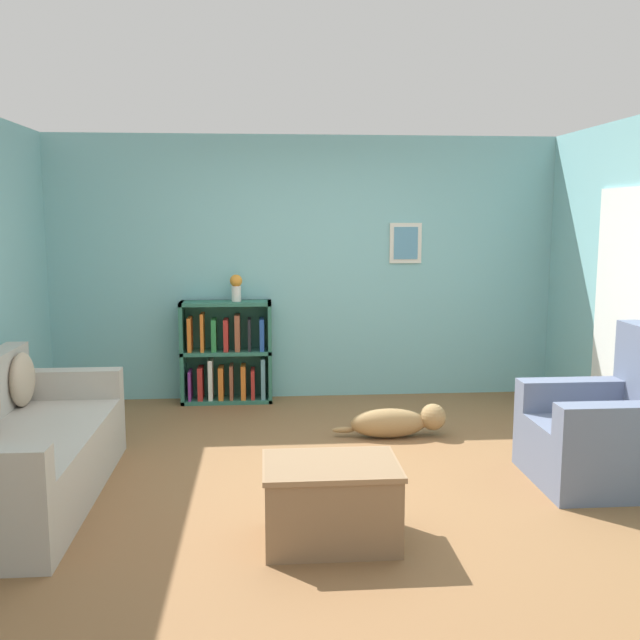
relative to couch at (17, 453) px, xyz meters
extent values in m
plane|color=brown|center=(2.01, 0.34, -0.32)|extent=(14.00, 14.00, 0.00)
cube|color=#7AB7BC|center=(2.01, 2.59, 0.98)|extent=(5.60, 0.10, 2.60)
cube|color=silver|center=(3.01, 2.52, 1.23)|extent=(0.32, 0.02, 0.40)
cube|color=#568EAD|center=(3.01, 2.51, 1.23)|extent=(0.24, 0.01, 0.32)
cube|color=white|center=(4.50, 1.04, 0.70)|extent=(0.02, 0.84, 2.05)
sphere|color=tan|center=(4.47, 0.69, 0.68)|extent=(0.05, 0.05, 0.05)
cube|color=#ADA89E|center=(0.06, -0.01, -0.10)|extent=(0.86, 2.02, 0.44)
cube|color=#ADA89E|center=(0.06, 0.93, 0.23)|extent=(0.86, 0.16, 0.22)
ellipsoid|color=tan|center=(-0.17, 0.70, 0.32)|extent=(0.14, 0.40, 0.40)
cube|color=#2D6B56|center=(0.80, 2.38, 0.18)|extent=(0.04, 0.28, 1.00)
cube|color=#2D6B56|center=(1.65, 2.38, 0.18)|extent=(0.04, 0.28, 1.00)
cube|color=#2D6B56|center=(1.22, 2.51, 0.18)|extent=(0.88, 0.02, 1.00)
cube|color=#2D6B56|center=(1.22, 2.38, -0.30)|extent=(0.88, 0.28, 0.04)
cube|color=#2D6B56|center=(1.22, 2.38, 0.18)|extent=(0.88, 0.28, 0.04)
cube|color=#2D6B56|center=(1.22, 2.38, 0.66)|extent=(0.88, 0.28, 0.04)
cube|color=#7A2D84|center=(0.86, 2.37, -0.15)|extent=(0.03, 0.21, 0.30)
cube|color=orange|center=(0.87, 2.37, 0.36)|extent=(0.04, 0.21, 0.33)
cube|color=#B22823|center=(0.96, 2.37, -0.13)|extent=(0.05, 0.21, 0.34)
cube|color=orange|center=(0.99, 2.37, 0.38)|extent=(0.03, 0.21, 0.37)
cube|color=silver|center=(1.06, 2.37, -0.10)|extent=(0.04, 0.21, 0.42)
cube|color=#287A3D|center=(1.11, 2.37, 0.35)|extent=(0.05, 0.21, 0.31)
cube|color=orange|center=(1.16, 2.37, -0.13)|extent=(0.05, 0.21, 0.34)
cube|color=#B22823|center=(1.22, 2.37, 0.35)|extent=(0.04, 0.21, 0.31)
cube|color=brown|center=(1.27, 2.37, -0.13)|extent=(0.03, 0.21, 0.36)
cube|color=brown|center=(1.33, 2.37, 0.37)|extent=(0.05, 0.21, 0.35)
cube|color=orange|center=(1.38, 2.37, -0.13)|extent=(0.05, 0.21, 0.35)
cube|color=black|center=(1.45, 2.37, 0.35)|extent=(0.03, 0.21, 0.31)
cube|color=#B22823|center=(1.47, 2.37, -0.15)|extent=(0.04, 0.21, 0.31)
cube|color=#234C9E|center=(1.57, 2.37, 0.35)|extent=(0.04, 0.21, 0.31)
cube|color=#60939E|center=(1.58, 2.37, -0.09)|extent=(0.04, 0.21, 0.42)
cube|color=slate|center=(3.89, 0.03, -0.11)|extent=(0.93, 0.86, 0.42)
cube|color=slate|center=(3.89, -0.31, 0.21)|extent=(0.93, 0.18, 0.22)
cube|color=slate|center=(3.89, 0.37, 0.21)|extent=(0.93, 0.18, 0.22)
cube|color=#846647|center=(1.95, -0.73, -0.09)|extent=(0.74, 0.51, 0.46)
cube|color=#8F6E4D|center=(1.95, -0.73, 0.13)|extent=(0.76, 0.54, 0.03)
ellipsoid|color=#9E7A4C|center=(2.61, 1.12, -0.20)|extent=(0.63, 0.22, 0.24)
sphere|color=#9E7A4C|center=(2.98, 1.12, -0.15)|extent=(0.22, 0.22, 0.22)
ellipsoid|color=#9E7A4C|center=(2.24, 1.16, -0.26)|extent=(0.20, 0.05, 0.05)
cylinder|color=silver|center=(1.33, 2.38, 0.75)|extent=(0.09, 0.09, 0.15)
sphere|color=orange|center=(1.33, 2.38, 0.88)|extent=(0.12, 0.12, 0.12)
camera|label=1|loc=(1.59, -4.52, 1.51)|focal=40.00mm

